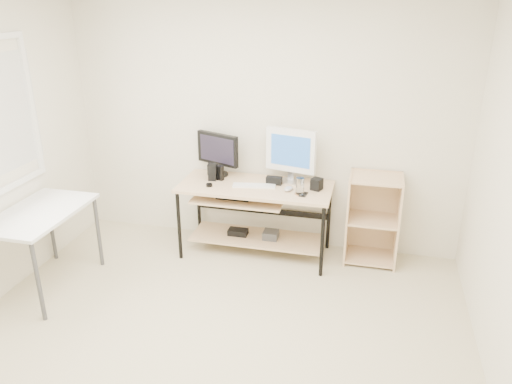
{
  "coord_description": "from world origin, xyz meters",
  "views": [
    {
      "loc": [
        1.09,
        -2.78,
        2.52
      ],
      "look_at": [
        0.09,
        1.3,
        0.83
      ],
      "focal_mm": 35.0,
      "sensor_mm": 36.0,
      "label": 1
    }
  ],
  "objects_px": {
    "desk": "(253,205)",
    "side_table": "(40,220)",
    "white_imac": "(291,152)",
    "audio_controller": "(220,173)",
    "shelf_unit": "(373,218)",
    "black_monitor": "(218,152)"
  },
  "relations": [
    {
      "from": "audio_controller",
      "to": "desk",
      "type": "bearing_deg",
      "value": 11.62
    },
    {
      "from": "black_monitor",
      "to": "audio_controller",
      "type": "height_order",
      "value": "black_monitor"
    },
    {
      "from": "black_monitor",
      "to": "shelf_unit",
      "type": "bearing_deg",
      "value": 19.85
    },
    {
      "from": "white_imac",
      "to": "audio_controller",
      "type": "distance_m",
      "value": 0.75
    },
    {
      "from": "black_monitor",
      "to": "white_imac",
      "type": "distance_m",
      "value": 0.76
    },
    {
      "from": "desk",
      "to": "shelf_unit",
      "type": "xyz_separation_m",
      "value": [
        1.18,
        0.16,
        -0.09
      ]
    },
    {
      "from": "desk",
      "to": "shelf_unit",
      "type": "distance_m",
      "value": 1.19
    },
    {
      "from": "white_imac",
      "to": "audio_controller",
      "type": "xyz_separation_m",
      "value": [
        -0.7,
        -0.11,
        -0.24
      ]
    },
    {
      "from": "side_table",
      "to": "white_imac",
      "type": "relative_size",
      "value": 1.84
    },
    {
      "from": "shelf_unit",
      "to": "white_imac",
      "type": "bearing_deg",
      "value": 179.76
    },
    {
      "from": "desk",
      "to": "audio_controller",
      "type": "xyz_separation_m",
      "value": [
        -0.36,
        0.06,
        0.29
      ]
    },
    {
      "from": "desk",
      "to": "shelf_unit",
      "type": "bearing_deg",
      "value": 7.77
    },
    {
      "from": "shelf_unit",
      "to": "black_monitor",
      "type": "height_order",
      "value": "black_monitor"
    },
    {
      "from": "white_imac",
      "to": "desk",
      "type": "bearing_deg",
      "value": -141.82
    },
    {
      "from": "desk",
      "to": "audio_controller",
      "type": "height_order",
      "value": "audio_controller"
    },
    {
      "from": "desk",
      "to": "side_table",
      "type": "height_order",
      "value": "same"
    },
    {
      "from": "desk",
      "to": "audio_controller",
      "type": "relative_size",
      "value": 10.01
    },
    {
      "from": "side_table",
      "to": "shelf_unit",
      "type": "height_order",
      "value": "shelf_unit"
    },
    {
      "from": "audio_controller",
      "to": "white_imac",
      "type": "bearing_deg",
      "value": 29.25
    },
    {
      "from": "white_imac",
      "to": "black_monitor",
      "type": "bearing_deg",
      "value": -169.38
    },
    {
      "from": "side_table",
      "to": "shelf_unit",
      "type": "xyz_separation_m",
      "value": [
        2.83,
        1.22,
        -0.22
      ]
    },
    {
      "from": "desk",
      "to": "white_imac",
      "type": "height_order",
      "value": "white_imac"
    }
  ]
}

